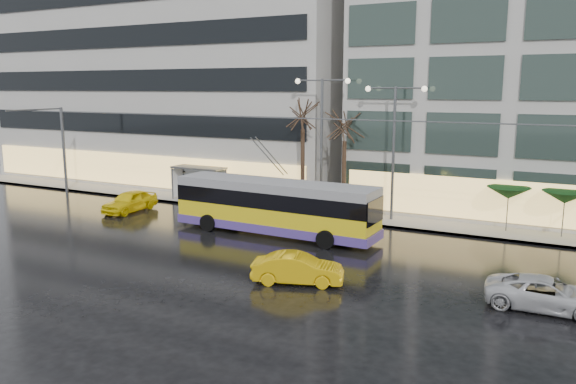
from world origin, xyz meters
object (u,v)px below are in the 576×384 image
Objects in this scene: bus_shelter at (196,175)px; street_lamp_near at (322,127)px; trolleybus at (275,209)px; taxi_a at (130,201)px.

street_lamp_near reaches higher than bus_shelter.
street_lamp_near is (0.18, 6.34, 4.42)m from trolleybus.
bus_shelter is at bearing 148.60° from trolleybus.
bus_shelter is 11.14m from street_lamp_near.
street_lamp_near reaches higher than trolleybus.
street_lamp_near is 14.36m from taxi_a.
trolleybus reaches higher than taxi_a.
street_lamp_near is (10.38, 0.11, 4.03)m from bus_shelter.
bus_shelter is at bearing 71.01° from taxi_a.
trolleybus is 2.87× the size of taxi_a.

